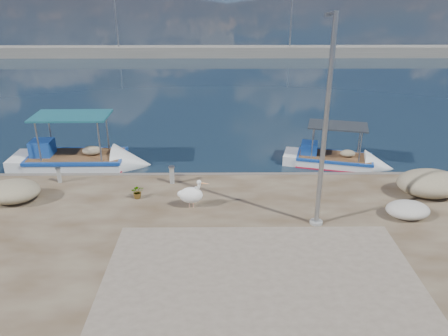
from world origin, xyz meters
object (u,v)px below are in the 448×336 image
boat_left (76,162)px  pelican (192,195)px  boat_right (333,161)px  bollard_near (172,174)px  lamp_post (324,133)px

boat_left → pelican: bearing=-41.4°
boat_right → bollard_near: bearing=-143.1°
boat_left → pelican: size_ratio=5.40×
boat_left → pelican: boat_left is taller
boat_right → boat_left: bearing=-164.9°
pelican → bollard_near: pelican is taller
boat_right → bollard_near: 8.16m
boat_right → pelican: (-6.56, -5.23, 0.85)m
pelican → boat_left: bearing=143.5°
boat_right → lamp_post: bearing=-94.2°
boat_left → pelican: 7.82m
boat_left → boat_right: bearing=0.1°
boat_left → boat_right: (12.45, 0.14, -0.05)m
boat_left → bollard_near: boat_left is taller
lamp_post → boat_left: bearing=148.6°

